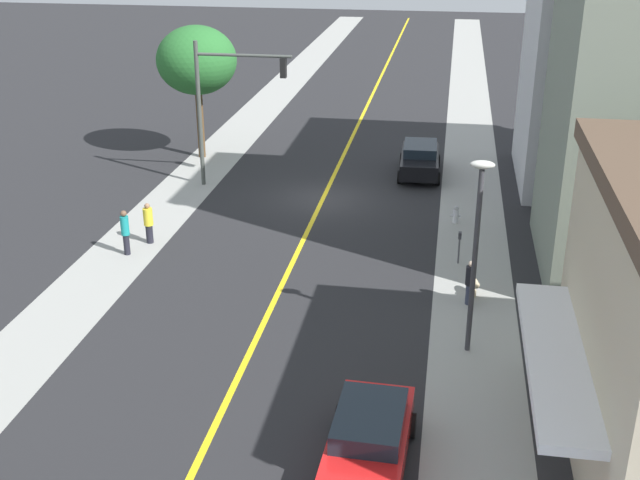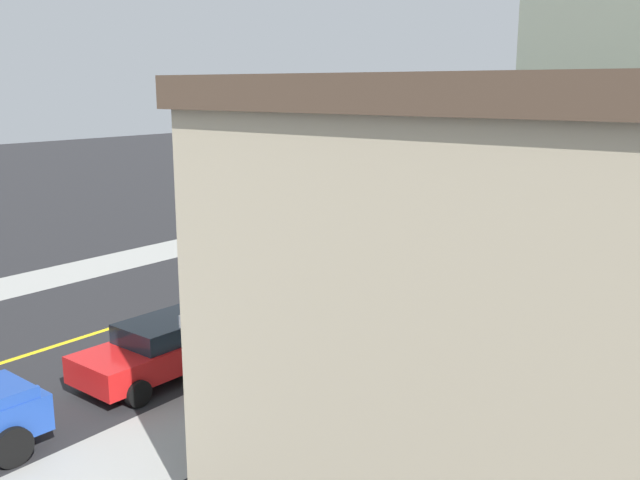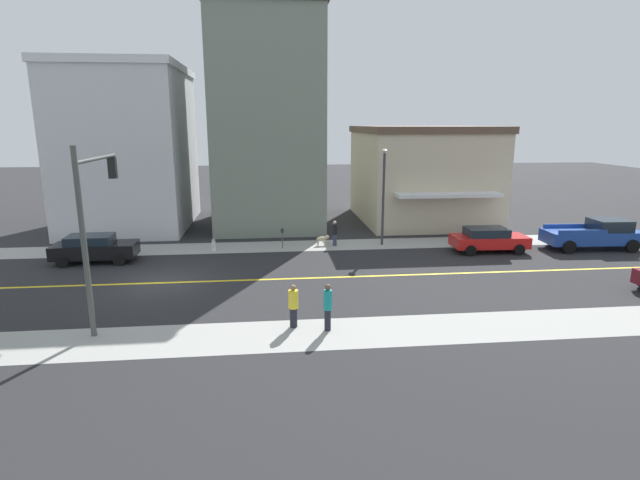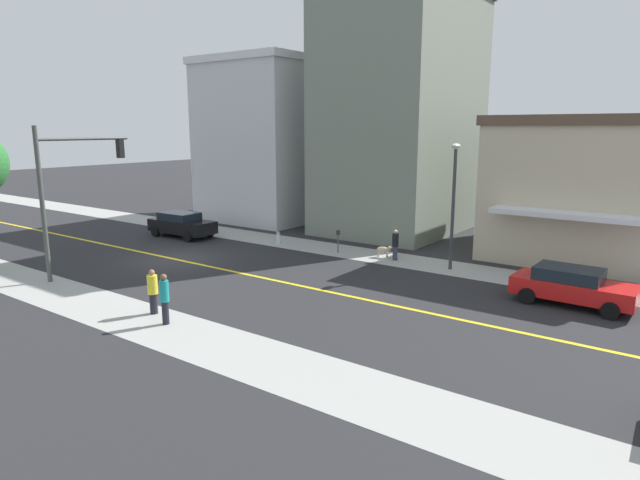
# 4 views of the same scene
# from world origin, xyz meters

# --- Properties ---
(ground_plane) EXTENTS (140.00, 140.00, 0.00)m
(ground_plane) POSITION_xyz_m (0.00, 0.00, 0.00)
(ground_plane) COLOR #262628
(sidewalk_left) EXTENTS (2.81, 126.00, 0.01)m
(sidewalk_left) POSITION_xyz_m (-6.79, 0.00, 0.00)
(sidewalk_left) COLOR #9E9E99
(sidewalk_left) RESTS_ON ground
(sidewalk_right) EXTENTS (2.81, 126.00, 0.01)m
(sidewalk_right) POSITION_xyz_m (6.79, 0.00, 0.00)
(sidewalk_right) COLOR #9E9E99
(sidewalk_right) RESTS_ON ground
(road_centerline_stripe) EXTENTS (0.20, 126.00, 0.00)m
(road_centerline_stripe) POSITION_xyz_m (0.00, 0.00, 0.00)
(road_centerline_stripe) COLOR yellow
(road_centerline_stripe) RESTS_ON ground
(pale_office_building) EXTENTS (12.61, 9.77, 7.38)m
(pale_office_building) POSITION_xyz_m (-14.58, 17.50, 3.70)
(pale_office_building) COLOR beige
(pale_office_building) RESTS_ON ground
(street_tree_left_near) EXTENTS (4.13, 4.13, 6.93)m
(street_tree_left_near) POSITION_xyz_m (7.48, -5.48, 5.14)
(street_tree_left_near) COLOR brown
(street_tree_left_near) RESTS_ON ground
(fire_hydrant) EXTENTS (0.44, 0.24, 0.76)m
(fire_hydrant) POSITION_xyz_m (-6.08, 2.00, 0.37)
(fire_hydrant) COLOR silver
(fire_hydrant) RESTS_ON ground
(parking_meter) EXTENTS (0.12, 0.18, 1.27)m
(parking_meter) POSITION_xyz_m (-6.23, 6.19, 0.85)
(parking_meter) COLOR #4C4C51
(parking_meter) RESTS_ON ground
(traffic_light_mast) EXTENTS (4.57, 0.32, 6.87)m
(traffic_light_mast) POSITION_xyz_m (4.77, -1.12, 4.48)
(traffic_light_mast) COLOR #474C47
(traffic_light_mast) RESTS_ON ground
(street_lamp) EXTENTS (0.70, 0.36, 6.06)m
(street_lamp) POSITION_xyz_m (-6.55, 12.57, 3.78)
(street_lamp) COLOR #38383D
(street_lamp) RESTS_ON ground
(red_sedan_left_curb) EXTENTS (2.17, 4.50, 1.47)m
(red_sedan_left_curb) POSITION_xyz_m (-4.14, 18.56, 0.78)
(red_sedan_left_curb) COLOR red
(red_sedan_left_curb) RESTS_ON ground
(black_sedan_left_curb) EXTENTS (2.16, 4.50, 1.55)m
(black_sedan_left_curb) POSITION_xyz_m (-4.21, -4.36, 0.82)
(black_sedan_left_curb) COLOR black
(black_sedan_left_curb) RESTS_ON ground
(pedestrian_black_shirt) EXTENTS (0.34, 0.34, 1.61)m
(pedestrian_black_shirt) POSITION_xyz_m (-6.60, 9.51, 0.85)
(pedestrian_black_shirt) COLOR #33384C
(pedestrian_black_shirt) RESTS_ON ground
(pedestrian_teal_shirt) EXTENTS (0.32, 0.32, 1.82)m
(pedestrian_teal_shirt) POSITION_xyz_m (6.50, 7.47, 0.98)
(pedestrian_teal_shirt) COLOR black
(pedestrian_teal_shirt) RESTS_ON ground
(pedestrian_yellow_shirt) EXTENTS (0.38, 0.38, 1.69)m
(pedestrian_yellow_shirt) POSITION_xyz_m (6.05, 6.22, 0.88)
(pedestrian_yellow_shirt) COLOR black
(pedestrian_yellow_shirt) RESTS_ON ground
(small_dog) EXTENTS (0.43, 0.86, 0.64)m
(small_dog) POSITION_xyz_m (-6.78, 8.76, 0.42)
(small_dog) COLOR #C6B28C
(small_dog) RESTS_ON ground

